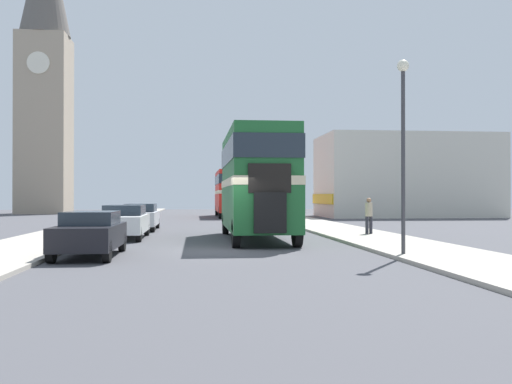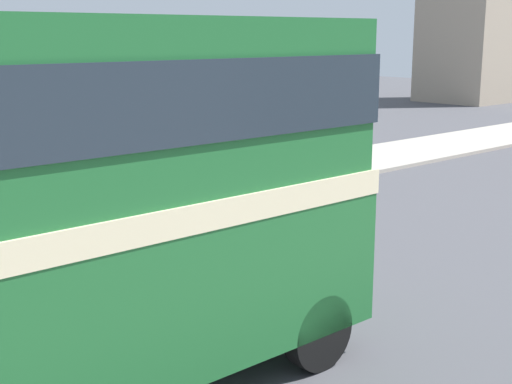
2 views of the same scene
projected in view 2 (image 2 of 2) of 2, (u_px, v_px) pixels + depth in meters
The scene contains 1 object.
car_parked_far at pixel (220, 191), 16.47m from camera, with size 1.76×4.56×1.44m.
Camera 2 is at (8.83, 1.92, 4.32)m, focal length 50.00 mm.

